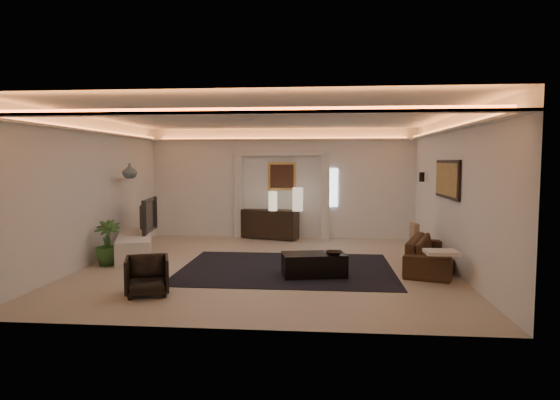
# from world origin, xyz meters

# --- Properties ---
(floor) EXTENTS (7.00, 7.00, 0.00)m
(floor) POSITION_xyz_m (0.00, 0.00, 0.00)
(floor) COLOR #B8AA94
(floor) RESTS_ON ground
(ceiling) EXTENTS (7.00, 7.00, 0.00)m
(ceiling) POSITION_xyz_m (0.00, 0.00, 2.90)
(ceiling) COLOR white
(ceiling) RESTS_ON ground
(wall_back) EXTENTS (7.00, 0.00, 7.00)m
(wall_back) POSITION_xyz_m (0.00, 3.50, 1.45)
(wall_back) COLOR white
(wall_back) RESTS_ON ground
(wall_front) EXTENTS (7.00, 0.00, 7.00)m
(wall_front) POSITION_xyz_m (0.00, -3.50, 1.45)
(wall_front) COLOR white
(wall_front) RESTS_ON ground
(wall_left) EXTENTS (0.00, 7.00, 7.00)m
(wall_left) POSITION_xyz_m (-3.50, 0.00, 1.45)
(wall_left) COLOR white
(wall_left) RESTS_ON ground
(wall_right) EXTENTS (0.00, 7.00, 7.00)m
(wall_right) POSITION_xyz_m (3.50, 0.00, 1.45)
(wall_right) COLOR white
(wall_right) RESTS_ON ground
(cove_soffit) EXTENTS (7.00, 7.00, 0.04)m
(cove_soffit) POSITION_xyz_m (0.00, 0.00, 2.62)
(cove_soffit) COLOR silver
(cove_soffit) RESTS_ON ceiling
(daylight_slit) EXTENTS (0.25, 0.03, 1.00)m
(daylight_slit) POSITION_xyz_m (1.35, 3.48, 1.35)
(daylight_slit) COLOR white
(daylight_slit) RESTS_ON wall_back
(area_rug) EXTENTS (4.00, 3.00, 0.01)m
(area_rug) POSITION_xyz_m (0.40, -0.20, 0.01)
(area_rug) COLOR black
(area_rug) RESTS_ON ground
(pilaster_left) EXTENTS (0.22, 0.20, 2.20)m
(pilaster_left) POSITION_xyz_m (-1.15, 3.40, 1.10)
(pilaster_left) COLOR silver
(pilaster_left) RESTS_ON ground
(pilaster_right) EXTENTS (0.22, 0.20, 2.20)m
(pilaster_right) POSITION_xyz_m (1.15, 3.40, 1.10)
(pilaster_right) COLOR silver
(pilaster_right) RESTS_ON ground
(alcove_header) EXTENTS (2.52, 0.20, 0.12)m
(alcove_header) POSITION_xyz_m (0.00, 3.40, 2.25)
(alcove_header) COLOR silver
(alcove_header) RESTS_ON wall_back
(painting_frame) EXTENTS (0.74, 0.04, 0.74)m
(painting_frame) POSITION_xyz_m (0.00, 3.47, 1.65)
(painting_frame) COLOR tan
(painting_frame) RESTS_ON wall_back
(painting_canvas) EXTENTS (0.62, 0.02, 0.62)m
(painting_canvas) POSITION_xyz_m (0.00, 3.44, 1.65)
(painting_canvas) COLOR #4C2D1E
(painting_canvas) RESTS_ON wall_back
(art_panel_frame) EXTENTS (0.04, 1.64, 0.74)m
(art_panel_frame) POSITION_xyz_m (3.47, 0.30, 1.70)
(art_panel_frame) COLOR black
(art_panel_frame) RESTS_ON wall_right
(art_panel_gold) EXTENTS (0.02, 1.50, 0.62)m
(art_panel_gold) POSITION_xyz_m (3.44, 0.30, 1.70)
(art_panel_gold) COLOR tan
(art_panel_gold) RESTS_ON wall_right
(wall_sconce) EXTENTS (0.12, 0.12, 0.22)m
(wall_sconce) POSITION_xyz_m (3.38, 2.20, 1.68)
(wall_sconce) COLOR black
(wall_sconce) RESTS_ON wall_right
(wall_niche) EXTENTS (0.10, 0.55, 0.04)m
(wall_niche) POSITION_xyz_m (-3.44, 1.40, 1.65)
(wall_niche) COLOR silver
(wall_niche) RESTS_ON wall_left
(console) EXTENTS (1.56, 0.91, 0.75)m
(console) POSITION_xyz_m (-0.30, 3.25, 0.40)
(console) COLOR black
(console) RESTS_ON ground
(lamp_left) EXTENTS (0.23, 0.23, 0.50)m
(lamp_left) POSITION_xyz_m (-0.20, 3.02, 1.09)
(lamp_left) COLOR beige
(lamp_left) RESTS_ON console
(lamp_right) EXTENTS (0.32, 0.32, 0.60)m
(lamp_right) POSITION_xyz_m (0.45, 3.02, 1.09)
(lamp_right) COLOR beige
(lamp_right) RESTS_ON console
(media_ledge) EXTENTS (1.55, 2.77, 0.51)m
(media_ledge) POSITION_xyz_m (-3.03, 0.92, 0.22)
(media_ledge) COLOR silver
(media_ledge) RESTS_ON ground
(tv) EXTENTS (1.31, 0.36, 0.75)m
(tv) POSITION_xyz_m (-2.88, 1.05, 0.82)
(tv) COLOR black
(tv) RESTS_ON media_ledge
(figurine) EXTENTS (0.13, 0.13, 0.35)m
(figurine) POSITION_xyz_m (-3.08, 2.27, 0.64)
(figurine) COLOR black
(figurine) RESTS_ON media_ledge
(ginger_jar) EXTENTS (0.36, 0.36, 0.33)m
(ginger_jar) POSITION_xyz_m (-3.15, 1.00, 1.83)
(ginger_jar) COLOR #50606B
(ginger_jar) RESTS_ON wall_niche
(plant) EXTENTS (0.60, 0.60, 0.88)m
(plant) POSITION_xyz_m (-3.15, -0.17, 0.44)
(plant) COLOR #326129
(plant) RESTS_ON ground
(sofa) EXTENTS (2.20, 1.41, 0.60)m
(sofa) POSITION_xyz_m (3.15, -0.03, 0.30)
(sofa) COLOR #503229
(sofa) RESTS_ON ground
(throw_blanket) EXTENTS (0.53, 0.44, 0.06)m
(throw_blanket) POSITION_xyz_m (3.02, -1.16, 0.55)
(throw_blanket) COLOR silver
(throw_blanket) RESTS_ON sofa
(throw_pillow) EXTENTS (0.14, 0.38, 0.37)m
(throw_pillow) POSITION_xyz_m (3.03, 1.10, 0.55)
(throw_pillow) COLOR #99835E
(throw_pillow) RESTS_ON sofa
(coffee_table) EXTENTS (1.20, 0.81, 0.41)m
(coffee_table) POSITION_xyz_m (0.93, -0.74, 0.21)
(coffee_table) COLOR black
(coffee_table) RESTS_ON ground
(bowl) EXTENTS (0.34, 0.34, 0.07)m
(bowl) POSITION_xyz_m (1.28, -0.87, 0.45)
(bowl) COLOR black
(bowl) RESTS_ON coffee_table
(magazine) EXTENTS (0.26, 0.21, 0.03)m
(magazine) POSITION_xyz_m (1.24, -0.68, 0.42)
(magazine) COLOR silver
(magazine) RESTS_ON coffee_table
(armchair) EXTENTS (0.82, 0.83, 0.60)m
(armchair) POSITION_xyz_m (-1.60, -2.14, 0.30)
(armchair) COLOR black
(armchair) RESTS_ON ground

